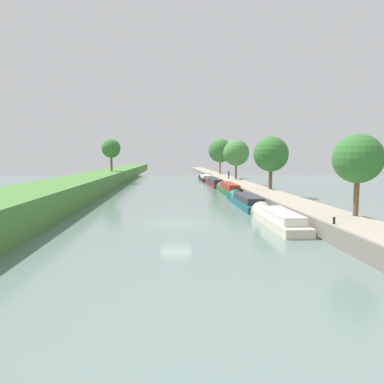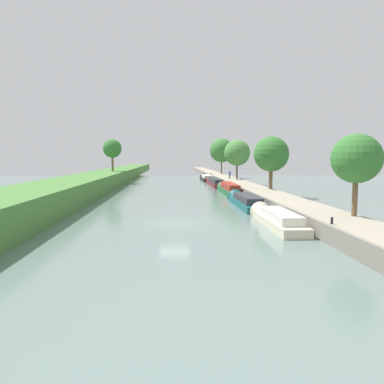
# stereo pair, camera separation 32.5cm
# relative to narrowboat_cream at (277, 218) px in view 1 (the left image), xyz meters

# --- Properties ---
(ground_plane) EXTENTS (160.00, 160.00, 0.00)m
(ground_plane) POSITION_rel_narrowboat_cream_xyz_m (-8.15, 1.45, -0.52)
(ground_plane) COLOR slate
(left_grassy_bank) EXTENTS (7.35, 260.00, 2.58)m
(left_grassy_bank) POSITION_rel_narrowboat_cream_xyz_m (-21.58, 1.45, 0.77)
(left_grassy_bank) COLOR #477A38
(left_grassy_bank) RESTS_ON ground_plane
(right_towpath) EXTENTS (3.96, 260.00, 1.17)m
(right_towpath) POSITION_rel_narrowboat_cream_xyz_m (3.59, 1.45, 0.06)
(right_towpath) COLOR #9E937F
(right_towpath) RESTS_ON ground_plane
(stone_quay) EXTENTS (0.25, 260.00, 1.22)m
(stone_quay) POSITION_rel_narrowboat_cream_xyz_m (1.48, 1.45, 0.09)
(stone_quay) COLOR gray
(stone_quay) RESTS_ON ground_plane
(narrowboat_cream) EXTENTS (2.05, 10.38, 1.95)m
(narrowboat_cream) POSITION_rel_narrowboat_cream_xyz_m (0.00, 0.00, 0.00)
(narrowboat_cream) COLOR beige
(narrowboat_cream) RESTS_ON ground_plane
(narrowboat_teal) EXTENTS (2.11, 12.23, 2.02)m
(narrowboat_teal) POSITION_rel_narrowboat_cream_xyz_m (-0.09, 11.76, 0.02)
(narrowboat_teal) COLOR #195B60
(narrowboat_teal) RESTS_ON ground_plane
(narrowboat_green) EXTENTS (1.84, 14.06, 2.13)m
(narrowboat_green) POSITION_rel_narrowboat_cream_xyz_m (0.27, 25.39, 0.16)
(narrowboat_green) COLOR #1E6033
(narrowboat_green) RESTS_ON ground_plane
(narrowboat_maroon) EXTENTS (1.91, 17.11, 2.07)m
(narrowboat_maroon) POSITION_rel_narrowboat_cream_xyz_m (0.20, 42.30, 0.07)
(narrowboat_maroon) COLOR maroon
(narrowboat_maroon) RESTS_ON ground_plane
(narrowboat_black) EXTENTS (2.16, 13.45, 2.05)m
(narrowboat_black) POSITION_rel_narrowboat_cream_xyz_m (0.07, 58.11, -0.01)
(narrowboat_black) COLOR black
(narrowboat_black) RESTS_ON ground_plane
(tree_rightbank_near) EXTENTS (3.59, 3.59, 5.99)m
(tree_rightbank_near) POSITION_rel_narrowboat_cream_xyz_m (4.96, -3.04, 4.82)
(tree_rightbank_near) COLOR brown
(tree_rightbank_near) RESTS_ON right_towpath
(tree_rightbank_midnear) EXTENTS (4.74, 4.74, 7.11)m
(tree_rightbank_midnear) POSITION_rel_narrowboat_cream_xyz_m (5.12, 19.75, 5.36)
(tree_rightbank_midnear) COLOR brown
(tree_rightbank_midnear) RESTS_ON right_towpath
(tree_rightbank_midfar) EXTENTS (5.09, 5.09, 7.74)m
(tree_rightbank_midfar) POSITION_rel_narrowboat_cream_xyz_m (4.54, 41.75, 5.84)
(tree_rightbank_midfar) COLOR brown
(tree_rightbank_midfar) RESTS_ON right_towpath
(tree_rightbank_far) EXTENTS (6.23, 6.23, 9.23)m
(tree_rightbank_far) POSITION_rel_narrowboat_cream_xyz_m (4.94, 66.35, 6.75)
(tree_rightbank_far) COLOR brown
(tree_rightbank_far) RESTS_ON right_towpath
(tree_leftbank_downstream) EXTENTS (3.91, 3.91, 6.71)m
(tree_leftbank_downstream) POSITION_rel_narrowboat_cream_xyz_m (-20.63, 48.23, 6.77)
(tree_leftbank_downstream) COLOR brown
(tree_leftbank_downstream) RESTS_ON left_grassy_bank
(person_walking) EXTENTS (0.34, 0.34, 1.66)m
(person_walking) POSITION_rel_narrowboat_cream_xyz_m (3.54, 44.28, 1.52)
(person_walking) COLOR #282D42
(person_walking) RESTS_ON right_towpath
(mooring_bollard_near) EXTENTS (0.16, 0.16, 0.45)m
(mooring_bollard_near) POSITION_rel_narrowboat_cream_xyz_m (1.90, -6.07, 0.87)
(mooring_bollard_near) COLOR black
(mooring_bollard_near) RESTS_ON right_towpath
(mooring_bollard_far) EXTENTS (0.16, 0.16, 0.45)m
(mooring_bollard_far) POSITION_rel_narrowboat_cream_xyz_m (1.90, 63.59, 0.87)
(mooring_bollard_far) COLOR black
(mooring_bollard_far) RESTS_ON right_towpath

